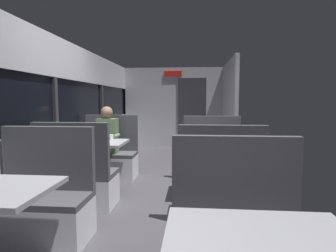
{
  "coord_description": "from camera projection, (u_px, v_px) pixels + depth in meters",
  "views": [
    {
      "loc": [
        0.57,
        -3.92,
        1.36
      ],
      "look_at": [
        0.02,
        2.27,
        0.79
      ],
      "focal_mm": 29.89,
      "sensor_mm": 36.0,
      "label": 1
    }
  ],
  "objects": [
    {
      "name": "bench_rear_aisle_facing_end",
      "position": [
        220.0,
        190.0,
        3.22
      ],
      "size": [
        0.95,
        0.5,
        1.1
      ],
      "color": "silver",
      "rests_on": "ground_plane"
    },
    {
      "name": "dining_table_mid_window",
      "position": [
        96.0,
        148.0,
        4.24
      ],
      "size": [
        0.9,
        0.7,
        0.74
      ],
      "color": "#9E9EA3",
      "rests_on": "ground_plane"
    },
    {
      "name": "ground_plane",
      "position": [
        153.0,
        195.0,
        4.06
      ],
      "size": [
        3.3,
        9.2,
        0.02
      ],
      "primitive_type": "cube",
      "color": "#423F44"
    },
    {
      "name": "coffee_cup_primary",
      "position": [
        111.0,
        137.0,
        4.38
      ],
      "size": [
        0.07,
        0.07,
        0.09
      ],
      "color": "white",
      "rests_on": "dining_table_mid_window"
    },
    {
      "name": "bench_near_window_facing_entry",
      "position": [
        42.0,
        206.0,
        2.73
      ],
      "size": [
        0.95,
        0.5,
        1.1
      ],
      "color": "silver",
      "rests_on": "ground_plane"
    },
    {
      "name": "coffee_cup_secondary",
      "position": [
        209.0,
        142.0,
        3.93
      ],
      "size": [
        0.07,
        0.07,
        0.09
      ],
      "color": "white",
      "rests_on": "dining_table_rear_aisle"
    },
    {
      "name": "bench_rear_aisle_facing_entry",
      "position": [
        212.0,
        163.0,
        4.61
      ],
      "size": [
        0.95,
        0.5,
        1.1
      ],
      "color": "silver",
      "rests_on": "ground_plane"
    },
    {
      "name": "carriage_aisle_panel_right",
      "position": [
        229.0,
        109.0,
        6.81
      ],
      "size": [
        0.08,
        2.4,
        2.3
      ],
      "primitive_type": "cube",
      "color": "#B2B2B7",
      "rests_on": "ground_plane"
    },
    {
      "name": "dining_table_rear_aisle",
      "position": [
        216.0,
        152.0,
        3.89
      ],
      "size": [
        0.9,
        0.7,
        0.74
      ],
      "color": "#9E9EA3",
      "rests_on": "ground_plane"
    },
    {
      "name": "carriage_window_panel_left",
      "position": [
        54.0,
        118.0,
        4.09
      ],
      "size": [
        0.09,
        8.48,
        2.3
      ],
      "color": "#B2B2B7",
      "rests_on": "ground_plane"
    },
    {
      "name": "bench_mid_window_facing_end",
      "position": [
        77.0,
        181.0,
        3.58
      ],
      "size": [
        0.95,
        0.5,
        1.1
      ],
      "color": "silver",
      "rests_on": "ground_plane"
    },
    {
      "name": "bench_front_aisle_facing_entry",
      "position": [
        237.0,
        247.0,
        1.98
      ],
      "size": [
        0.95,
        0.5,
        1.1
      ],
      "color": "silver",
      "rests_on": "ground_plane"
    },
    {
      "name": "seated_passenger",
      "position": [
        108.0,
        148.0,
        4.88
      ],
      "size": [
        0.47,
        0.55,
        1.26
      ],
      "color": "#26262D",
      "rests_on": "ground_plane"
    },
    {
      "name": "carriage_end_bulkhead",
      "position": [
        175.0,
        108.0,
        8.11
      ],
      "size": [
        2.9,
        0.11,
        2.3
      ],
      "color": "#B2B2B7",
      "rests_on": "ground_plane"
    },
    {
      "name": "bench_mid_window_facing_entry",
      "position": [
        110.0,
        159.0,
        4.97
      ],
      "size": [
        0.95,
        0.5,
        1.1
      ],
      "color": "silver",
      "rests_on": "ground_plane"
    }
  ]
}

